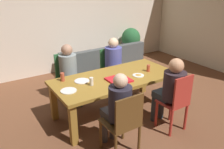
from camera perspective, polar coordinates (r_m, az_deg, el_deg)
The scene contains 21 objects.
ground_plane at distance 4.40m, azimuth 0.71°, elevation -9.29°, with size 20.00×20.00×0.00m, color brown.
back_wall at distance 6.19m, azimuth -13.29°, elevation 14.17°, with size 7.18×0.12×2.99m, color beige.
side_wall_right at distance 6.94m, azimuth 23.08°, elevation 13.85°, with size 0.12×4.50×2.99m, color beige.
dining_table at distance 4.11m, azimuth 0.76°, elevation -1.80°, with size 2.18×1.00×0.72m.
chair_0 at distance 4.72m, azimuth -10.90°, elevation -0.43°, with size 0.40×0.46×0.96m.
person_0 at distance 4.52m, azimuth -10.36°, elevation 1.22°, with size 0.33×0.50×1.19m.
chair_1 at distance 3.82m, azimuth 15.44°, elevation -6.48°, with size 0.39×0.39×0.98m.
person_1 at distance 3.81m, azimuth 14.24°, elevation -2.98°, with size 0.35×0.53×1.21m.
chair_2 at distance 5.14m, azimuth -0.23°, elevation 1.99°, with size 0.45×0.41×0.91m.
person_2 at distance 4.96m, azimuth 0.69°, elevation 3.46°, with size 0.36×0.56×1.18m.
chair_3 at distance 3.19m, azimuth 2.92°, elevation -11.56°, with size 0.45×0.45×0.96m.
person_3 at distance 3.20m, azimuth 1.37°, elevation -7.67°, with size 0.31×0.50×1.20m.
pizza_box_0 at distance 3.93m, azimuth 1.65°, elevation -1.28°, with size 0.36×0.36×0.03m.
plate_0 at distance 4.15m, azimuth 6.43°, elevation -0.16°, with size 0.20×0.20×0.03m.
plate_1 at distance 3.63m, azimuth -10.55°, elevation -3.91°, with size 0.25×0.25×0.01m.
plate_2 at distance 3.93m, azimuth -7.35°, elevation -1.57°, with size 0.25×0.25×0.01m.
drinking_glass_0 at distance 4.35m, azimuth 8.84°, elevation 1.54°, with size 0.06×0.06×0.13m, color #BC462E.
drinking_glass_1 at distance 3.75m, azimuth -5.03°, elevation -1.69°, with size 0.06×0.06×0.13m, color silver.
drinking_glass_2 at distance 3.97m, azimuth -11.99°, elevation -0.59°, with size 0.07×0.07×0.14m, color #B0472F.
couch at distance 6.20m, azimuth -2.17°, elevation 3.09°, with size 2.14×0.80×0.73m.
potted_plant at distance 6.98m, azimuth 4.61°, elevation 8.08°, with size 0.55×0.55×1.00m.
Camera 1 is at (-2.08, -3.13, 2.30)m, focal length 37.49 mm.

